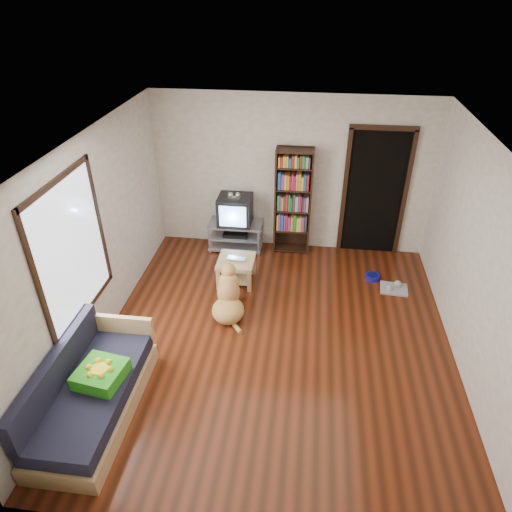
# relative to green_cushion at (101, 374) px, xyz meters

# --- Properties ---
(ground) EXTENTS (5.00, 5.00, 0.00)m
(ground) POSITION_rel_green_cushion_xyz_m (1.75, 1.30, -0.50)
(ground) COLOR #5B220F
(ground) RESTS_ON ground
(ceiling) EXTENTS (5.00, 5.00, 0.00)m
(ceiling) POSITION_rel_green_cushion_xyz_m (1.75, 1.30, 2.10)
(ceiling) COLOR white
(ceiling) RESTS_ON ground
(wall_back) EXTENTS (4.50, 0.00, 4.50)m
(wall_back) POSITION_rel_green_cushion_xyz_m (1.75, 3.80, 0.80)
(wall_back) COLOR silver
(wall_back) RESTS_ON ground
(wall_front) EXTENTS (4.50, 0.00, 4.50)m
(wall_front) POSITION_rel_green_cushion_xyz_m (1.75, -1.20, 0.80)
(wall_front) COLOR silver
(wall_front) RESTS_ON ground
(wall_left) EXTENTS (0.00, 5.00, 5.00)m
(wall_left) POSITION_rel_green_cushion_xyz_m (-0.50, 1.30, 0.80)
(wall_left) COLOR silver
(wall_left) RESTS_ON ground
(wall_right) EXTENTS (0.00, 5.00, 5.00)m
(wall_right) POSITION_rel_green_cushion_xyz_m (4.00, 1.30, 0.80)
(wall_right) COLOR silver
(wall_right) RESTS_ON ground
(green_cushion) EXTENTS (0.53, 0.53, 0.16)m
(green_cushion) POSITION_rel_green_cushion_xyz_m (0.00, 0.00, 0.00)
(green_cushion) COLOR green
(green_cushion) RESTS_ON sofa
(laptop) EXTENTS (0.31, 0.22, 0.02)m
(laptop) POSITION_rel_green_cushion_xyz_m (1.02, 2.53, -0.09)
(laptop) COLOR silver
(laptop) RESTS_ON coffee_table
(dog_bowl) EXTENTS (0.22, 0.22, 0.08)m
(dog_bowl) POSITION_rel_green_cushion_xyz_m (3.13, 2.89, -0.46)
(dog_bowl) COLOR navy
(dog_bowl) RESTS_ON ground
(grey_rag) EXTENTS (0.43, 0.36, 0.03)m
(grey_rag) POSITION_rel_green_cushion_xyz_m (3.43, 2.64, -0.48)
(grey_rag) COLOR #A6A6A6
(grey_rag) RESTS_ON ground
(window) EXTENTS (0.03, 1.46, 1.70)m
(window) POSITION_rel_green_cushion_xyz_m (-0.48, 0.80, 1.00)
(window) COLOR white
(window) RESTS_ON wall_left
(doorway) EXTENTS (1.03, 0.05, 2.19)m
(doorway) POSITION_rel_green_cushion_xyz_m (3.10, 3.78, 0.62)
(doorway) COLOR black
(doorway) RESTS_ON wall_back
(tv_stand) EXTENTS (0.90, 0.45, 0.50)m
(tv_stand) POSITION_rel_green_cushion_xyz_m (0.85, 3.55, -0.23)
(tv_stand) COLOR #99999E
(tv_stand) RESTS_ON ground
(crt_tv) EXTENTS (0.55, 0.52, 0.58)m
(crt_tv) POSITION_rel_green_cushion_xyz_m (0.85, 3.57, 0.25)
(crt_tv) COLOR black
(crt_tv) RESTS_ON tv_stand
(bookshelf) EXTENTS (0.60, 0.30, 1.80)m
(bookshelf) POSITION_rel_green_cushion_xyz_m (1.80, 3.64, 0.50)
(bookshelf) COLOR black
(bookshelf) RESTS_ON ground
(sofa) EXTENTS (0.80, 1.80, 0.80)m
(sofa) POSITION_rel_green_cushion_xyz_m (-0.12, -0.09, -0.24)
(sofa) COLOR tan
(sofa) RESTS_ON ground
(coffee_table) EXTENTS (0.55, 0.55, 0.40)m
(coffee_table) POSITION_rel_green_cushion_xyz_m (1.02, 2.56, -0.22)
(coffee_table) COLOR tan
(coffee_table) RESTS_ON ground
(dog) EXTENTS (0.50, 0.85, 0.72)m
(dog) POSITION_rel_green_cushion_xyz_m (1.04, 1.78, -0.24)
(dog) COLOR tan
(dog) RESTS_ON ground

